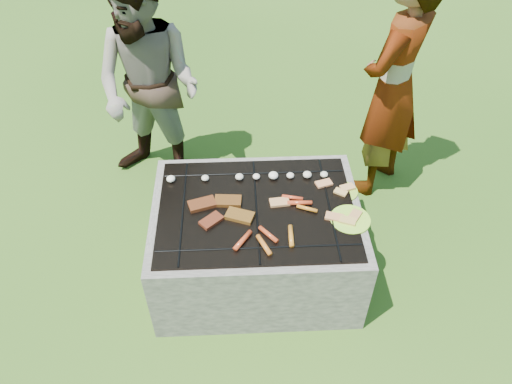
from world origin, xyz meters
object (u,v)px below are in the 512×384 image
fire_pit (256,243)px  plate_near (350,219)px  cook (393,88)px  plate_far (343,191)px  bystander (149,88)px

fire_pit → plate_near: plate_near is taller
fire_pit → cook: size_ratio=0.73×
plate_far → plate_near: 0.25m
fire_pit → cook: (1.01, 0.87, 0.61)m
plate_near → cook: size_ratio=0.18×
fire_pit → cook: bearing=40.8°
fire_pit → cook: 1.47m
plate_far → plate_near: (-0.00, -0.25, 0.00)m
fire_pit → bystander: bystander is taller
cook → fire_pit: bearing=-7.4°
fire_pit → bystander: bearing=125.6°
cook → plate_far: bearing=10.6°
bystander → plate_near: bearing=-16.6°
plate_near → bystander: bystander is taller
plate_far → plate_near: bearing=-90.3°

